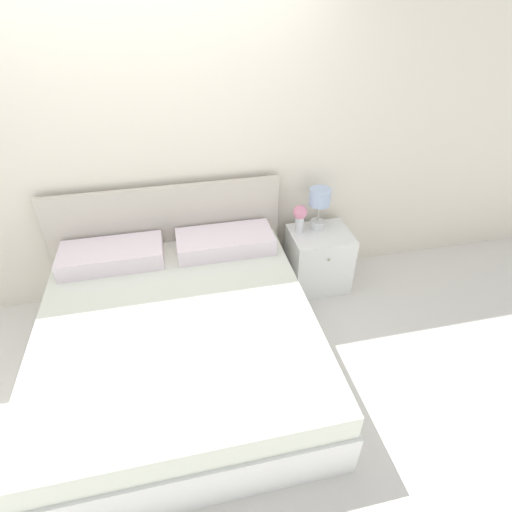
% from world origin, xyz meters
% --- Properties ---
extents(ground_plane, '(12.00, 12.00, 0.00)m').
position_xyz_m(ground_plane, '(0.00, 0.00, 0.00)').
color(ground_plane, silver).
extents(wall_back, '(8.00, 0.06, 2.60)m').
position_xyz_m(wall_back, '(0.00, 0.07, 1.30)').
color(wall_back, silver).
rests_on(wall_back, ground_plane).
extents(bed, '(1.86, 1.92, 1.01)m').
position_xyz_m(bed, '(0.00, -0.89, 0.28)').
color(bed, white).
rests_on(bed, ground_plane).
extents(nightstand, '(0.51, 0.45, 0.55)m').
position_xyz_m(nightstand, '(1.26, -0.23, 0.27)').
color(nightstand, white).
rests_on(nightstand, ground_plane).
extents(table_lamp, '(0.18, 0.18, 0.37)m').
position_xyz_m(table_lamp, '(1.26, -0.14, 0.80)').
color(table_lamp, white).
rests_on(table_lamp, nightstand).
extents(flower_vase, '(0.12, 0.12, 0.25)m').
position_xyz_m(flower_vase, '(1.09, -0.17, 0.70)').
color(flower_vase, white).
rests_on(flower_vase, nightstand).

